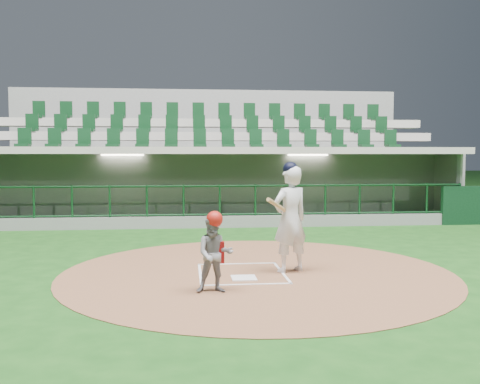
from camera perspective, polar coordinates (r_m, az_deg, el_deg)
The scene contains 8 objects.
ground at distance 10.15m, azimuth -0.02°, elevation -8.38°, with size 120.00×120.00×0.00m, color #154212.
dirt_circle at distance 9.99m, azimuth 1.83°, elevation -8.55°, with size 7.20×7.20×0.01m, color brown.
home_plate at distance 9.47m, azimuth 0.41°, elevation -9.15°, with size 0.43×0.43×0.02m, color white.
batter_box_chalk at distance 9.86m, azimuth 0.16°, elevation -8.65°, with size 1.55×1.80×0.01m.
dugout_structure at distance 17.77m, azimuth -1.94°, elevation 0.07°, with size 16.40×3.70×3.00m.
seating_deck at distance 20.81m, azimuth -3.04°, elevation 1.92°, with size 17.00×6.72×5.15m.
batter at distance 9.88m, azimuth 5.36°, elevation -2.72°, with size 0.96×1.00×2.04m.
catcher at distance 8.44m, azimuth -2.72°, elevation -6.47°, with size 0.59×0.46×1.29m.
Camera 1 is at (-1.00, -9.87, 2.18)m, focal length 40.00 mm.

